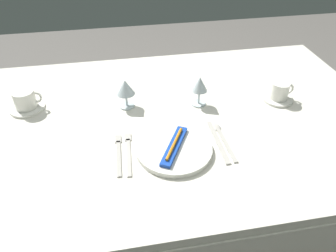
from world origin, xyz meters
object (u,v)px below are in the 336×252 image
object	(u,v)px
dinner_plate	(174,149)
coffee_cup_right	(25,99)
wine_glass_centre	(200,86)
fork_inner	(119,153)
toothbrush_package	(174,146)
dinner_knife	(218,143)
fork_outer	(129,152)
spoon_soup	(222,138)
coffee_cup_left	(280,90)
wine_glass_left	(125,89)

from	to	relation	value
dinner_plate	coffee_cup_right	size ratio (longest dim) A/B	2.37
dinner_plate	wine_glass_centre	xyz separation A→B (m)	(0.16, 0.27, 0.08)
fork_inner	coffee_cup_right	distance (m)	0.49
dinner_plate	toothbrush_package	world-z (taller)	toothbrush_package
fork_inner	dinner_knife	world-z (taller)	same
fork_outer	coffee_cup_right	bearing A→B (deg)	138.56
spoon_soup	coffee_cup_left	bearing A→B (deg)	33.27
spoon_soup	fork_outer	bearing A→B (deg)	-177.35
fork_outer	wine_glass_left	world-z (taller)	wine_glass_left
dinner_knife	wine_glass_centre	bearing A→B (deg)	91.58
fork_outer	fork_inner	size ratio (longest dim) A/B	1.05
spoon_soup	wine_glass_centre	distance (m)	0.25
fork_outer	coffee_cup_left	size ratio (longest dim) A/B	2.22
dinner_plate	wine_glass_left	world-z (taller)	wine_glass_left
fork_outer	wine_glass_left	xyz separation A→B (m)	(0.02, 0.29, 0.08)
dinner_knife	wine_glass_left	bearing A→B (deg)	135.78
fork_outer	spoon_soup	bearing A→B (deg)	2.65
wine_glass_centre	coffee_cup_left	bearing A→B (deg)	-4.70
fork_inner	wine_glass_centre	world-z (taller)	wine_glass_centre
toothbrush_package	dinner_knife	size ratio (longest dim) A/B	0.86
wine_glass_centre	dinner_knife	bearing A→B (deg)	-88.42
spoon_soup	wine_glass_centre	bearing A→B (deg)	97.34
dinner_plate	spoon_soup	world-z (taller)	dinner_plate
toothbrush_package	dinner_knife	xyz separation A→B (m)	(0.16, 0.01, -0.02)
spoon_soup	coffee_cup_right	bearing A→B (deg)	156.06
fork_inner	spoon_soup	bearing A→B (deg)	2.43
toothbrush_package	wine_glass_left	world-z (taller)	wine_glass_left
fork_inner	wine_glass_left	bearing A→B (deg)	79.80
dinner_plate	fork_outer	size ratio (longest dim) A/B	1.20
fork_inner	coffee_cup_left	distance (m)	0.73
fork_outer	coffee_cup_right	xyz separation A→B (m)	(-0.38, 0.34, 0.04)
coffee_cup_left	wine_glass_centre	xyz separation A→B (m)	(-0.34, 0.03, 0.04)
fork_inner	fork_outer	bearing A→B (deg)	0.19
coffee_cup_left	wine_glass_left	xyz separation A→B (m)	(-0.64, 0.07, 0.04)
fork_inner	coffee_cup_left	size ratio (longest dim) A/B	2.11
toothbrush_package	dinner_knife	world-z (taller)	toothbrush_package
fork_outer	coffee_cup_left	distance (m)	0.69
dinner_knife	coffee_cup_right	world-z (taller)	coffee_cup_right
wine_glass_left	dinner_knife	bearing A→B (deg)	-44.22
coffee_cup_right	coffee_cup_left	bearing A→B (deg)	-6.47
wine_glass_centre	wine_glass_left	xyz separation A→B (m)	(-0.30, 0.04, -0.00)
dinner_plate	fork_outer	world-z (taller)	dinner_plate
toothbrush_package	coffee_cup_left	bearing A→B (deg)	26.04
dinner_knife	wine_glass_centre	distance (m)	0.27
fork_inner	wine_glass_centre	xyz separation A→B (m)	(0.35, 0.25, 0.09)
spoon_soup	wine_glass_centre	xyz separation A→B (m)	(-0.03, 0.23, 0.09)
fork_outer	wine_glass_centre	distance (m)	0.41
spoon_soup	coffee_cup_left	size ratio (longest dim) A/B	2.18
toothbrush_package	wine_glass_centre	bearing A→B (deg)	60.01
fork_inner	wine_glass_centre	distance (m)	0.44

